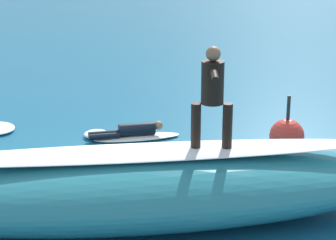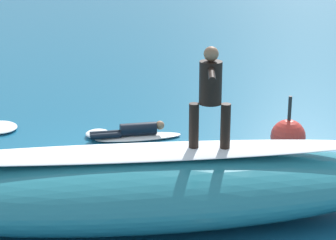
{
  "view_description": "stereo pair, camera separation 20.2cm",
  "coord_description": "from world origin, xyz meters",
  "px_view_note": "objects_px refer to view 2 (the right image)",
  "views": [
    {
      "loc": [
        0.9,
        11.9,
        4.96
      ],
      "look_at": [
        -1.22,
        0.3,
        1.1
      ],
      "focal_mm": 67.74,
      "sensor_mm": 36.0,
      "label": 1
    },
    {
      "loc": [
        0.7,
        11.94,
        4.96
      ],
      "look_at": [
        -1.22,
        0.3,
        1.1
      ],
      "focal_mm": 67.74,
      "sensor_mm": 36.0,
      "label": 2
    }
  ],
  "objects_px": {
    "surfboard_riding": "(209,150)",
    "buoy_marker": "(288,136)",
    "surfer_riding": "(210,90)",
    "surfer_paddling": "(133,130)",
    "surfboard_paddling": "(138,137)"
  },
  "relations": [
    {
      "from": "surfboard_riding",
      "to": "surfer_paddling",
      "type": "bearing_deg",
      "value": -66.66
    },
    {
      "from": "surfer_riding",
      "to": "surfboard_riding",
      "type": "bearing_deg",
      "value": 0.0
    },
    {
      "from": "surfer_paddling",
      "to": "buoy_marker",
      "type": "bearing_deg",
      "value": -26.14
    },
    {
      "from": "surfer_riding",
      "to": "buoy_marker",
      "type": "distance_m",
      "value": 4.0
    },
    {
      "from": "surfer_paddling",
      "to": "surfboard_riding",
      "type": "bearing_deg",
      "value": -80.59
    },
    {
      "from": "surfboard_riding",
      "to": "buoy_marker",
      "type": "xyz_separation_m",
      "value": [
        -2.36,
        -2.64,
        -0.82
      ]
    },
    {
      "from": "surfboard_paddling",
      "to": "buoy_marker",
      "type": "xyz_separation_m",
      "value": [
        -3.08,
        1.42,
        0.33
      ]
    },
    {
      "from": "buoy_marker",
      "to": "surfboard_riding",
      "type": "bearing_deg",
      "value": 48.2
    },
    {
      "from": "surfboard_paddling",
      "to": "surfer_paddling",
      "type": "xyz_separation_m",
      "value": [
        0.13,
        0.01,
        0.18
      ]
    },
    {
      "from": "surfboard_paddling",
      "to": "surfer_paddling",
      "type": "relative_size",
      "value": 1.16
    },
    {
      "from": "surfboard_riding",
      "to": "surfer_paddling",
      "type": "xyz_separation_m",
      "value": [
        0.85,
        -4.06,
        -0.98
      ]
    },
    {
      "from": "surfer_riding",
      "to": "surfboard_paddling",
      "type": "bearing_deg",
      "value": -68.44
    },
    {
      "from": "surfboard_riding",
      "to": "surfer_riding",
      "type": "distance_m",
      "value": 1.03
    },
    {
      "from": "buoy_marker",
      "to": "surfer_riding",
      "type": "bearing_deg",
      "value": 48.2
    },
    {
      "from": "surfer_riding",
      "to": "surfer_paddling",
      "type": "height_order",
      "value": "surfer_riding"
    }
  ]
}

